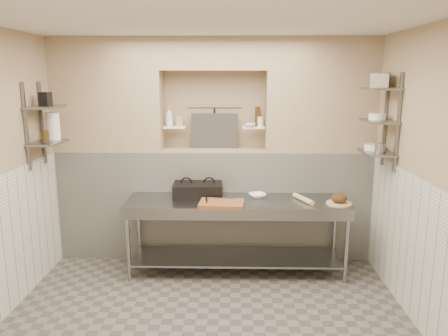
{
  "coord_description": "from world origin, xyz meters",
  "views": [
    {
      "loc": [
        0.25,
        -3.76,
        2.33
      ],
      "look_at": [
        0.15,
        0.9,
        1.35
      ],
      "focal_mm": 35.0,
      "sensor_mm": 36.0,
      "label": 1
    }
  ],
  "objects_px": {
    "bread_loaf": "(339,198)",
    "prep_table": "(237,221)",
    "panini_press": "(198,189)",
    "mixing_bowl": "(257,195)",
    "bottle_soap": "(169,117)",
    "rolling_pin": "(303,199)",
    "cutting_board": "(222,204)",
    "bowl_alcove": "(250,125)",
    "jug_left": "(53,126)"
  },
  "relations": [
    {
      "from": "bowl_alcove",
      "to": "bread_loaf",
      "type": "bearing_deg",
      "value": -32.14
    },
    {
      "from": "cutting_board",
      "to": "bread_loaf",
      "type": "bearing_deg",
      "value": 4.14
    },
    {
      "from": "cutting_board",
      "to": "bread_loaf",
      "type": "relative_size",
      "value": 2.8
    },
    {
      "from": "prep_table",
      "to": "bottle_soap",
      "type": "xyz_separation_m",
      "value": [
        -0.86,
        0.57,
        1.19
      ]
    },
    {
      "from": "bowl_alcove",
      "to": "jug_left",
      "type": "relative_size",
      "value": 0.43
    },
    {
      "from": "mixing_bowl",
      "to": "bread_loaf",
      "type": "xyz_separation_m",
      "value": [
        0.92,
        -0.25,
        0.05
      ]
    },
    {
      "from": "panini_press",
      "to": "bread_loaf",
      "type": "height_order",
      "value": "panini_press"
    },
    {
      "from": "prep_table",
      "to": "rolling_pin",
      "type": "distance_m",
      "value": 0.83
    },
    {
      "from": "bowl_alcove",
      "to": "mixing_bowl",
      "type": "bearing_deg",
      "value": -77.48
    },
    {
      "from": "panini_press",
      "to": "jug_left",
      "type": "height_order",
      "value": "jug_left"
    },
    {
      "from": "panini_press",
      "to": "mixing_bowl",
      "type": "bearing_deg",
      "value": -7.67
    },
    {
      "from": "bread_loaf",
      "to": "prep_table",
      "type": "bearing_deg",
      "value": 174.33
    },
    {
      "from": "panini_press",
      "to": "bread_loaf",
      "type": "xyz_separation_m",
      "value": [
        1.64,
        -0.32,
        -0.01
      ]
    },
    {
      "from": "rolling_pin",
      "to": "jug_left",
      "type": "height_order",
      "value": "jug_left"
    },
    {
      "from": "prep_table",
      "to": "jug_left",
      "type": "xyz_separation_m",
      "value": [
        -2.13,
        0.04,
        1.13
      ]
    },
    {
      "from": "panini_press",
      "to": "bread_loaf",
      "type": "distance_m",
      "value": 1.67
    },
    {
      "from": "prep_table",
      "to": "bread_loaf",
      "type": "relative_size",
      "value": 14.61
    },
    {
      "from": "cutting_board",
      "to": "bottle_soap",
      "type": "distance_m",
      "value": 1.38
    },
    {
      "from": "cutting_board",
      "to": "bottle_soap",
      "type": "xyz_separation_m",
      "value": [
        -0.69,
        0.79,
        0.91
      ]
    },
    {
      "from": "bread_loaf",
      "to": "jug_left",
      "type": "relative_size",
      "value": 0.57
    },
    {
      "from": "rolling_pin",
      "to": "bowl_alcove",
      "type": "height_order",
      "value": "bowl_alcove"
    },
    {
      "from": "mixing_bowl",
      "to": "rolling_pin",
      "type": "bearing_deg",
      "value": -16.41
    },
    {
      "from": "rolling_pin",
      "to": "bottle_soap",
      "type": "relative_size",
      "value": 1.61
    },
    {
      "from": "bottle_soap",
      "to": "cutting_board",
      "type": "bearing_deg",
      "value": -48.97
    },
    {
      "from": "bread_loaf",
      "to": "cutting_board",
      "type": "bearing_deg",
      "value": -175.86
    },
    {
      "from": "bottle_soap",
      "to": "jug_left",
      "type": "height_order",
      "value": "bottle_soap"
    },
    {
      "from": "bread_loaf",
      "to": "bottle_soap",
      "type": "xyz_separation_m",
      "value": [
        -2.03,
        0.69,
        0.86
      ]
    },
    {
      "from": "cutting_board",
      "to": "rolling_pin",
      "type": "relative_size",
      "value": 1.29
    },
    {
      "from": "prep_table",
      "to": "panini_press",
      "type": "bearing_deg",
      "value": 156.73
    },
    {
      "from": "rolling_pin",
      "to": "jug_left",
      "type": "xyz_separation_m",
      "value": [
        -2.91,
        0.06,
        0.84
      ]
    },
    {
      "from": "mixing_bowl",
      "to": "bottle_soap",
      "type": "distance_m",
      "value": 1.5
    },
    {
      "from": "rolling_pin",
      "to": "bottle_soap",
      "type": "bearing_deg",
      "value": 160.11
    },
    {
      "from": "cutting_board",
      "to": "bread_loaf",
      "type": "distance_m",
      "value": 1.35
    },
    {
      "from": "cutting_board",
      "to": "bottle_soap",
      "type": "relative_size",
      "value": 2.08
    },
    {
      "from": "prep_table",
      "to": "mixing_bowl",
      "type": "distance_m",
      "value": 0.4
    },
    {
      "from": "cutting_board",
      "to": "mixing_bowl",
      "type": "height_order",
      "value": "mixing_bowl"
    },
    {
      "from": "mixing_bowl",
      "to": "jug_left",
      "type": "bearing_deg",
      "value": -177.63
    },
    {
      "from": "prep_table",
      "to": "bottle_soap",
      "type": "distance_m",
      "value": 1.58
    },
    {
      "from": "bottle_soap",
      "to": "bowl_alcove",
      "type": "height_order",
      "value": "bottle_soap"
    },
    {
      "from": "mixing_bowl",
      "to": "rolling_pin",
      "type": "distance_m",
      "value": 0.55
    },
    {
      "from": "panini_press",
      "to": "mixing_bowl",
      "type": "relative_size",
      "value": 3.0
    },
    {
      "from": "mixing_bowl",
      "to": "bread_loaf",
      "type": "bearing_deg",
      "value": -15.45
    },
    {
      "from": "mixing_bowl",
      "to": "bottle_soap",
      "type": "height_order",
      "value": "bottle_soap"
    },
    {
      "from": "bread_loaf",
      "to": "bowl_alcove",
      "type": "distance_m",
      "value": 1.41
    },
    {
      "from": "prep_table",
      "to": "bread_loaf",
      "type": "xyz_separation_m",
      "value": [
        1.17,
        -0.12,
        0.33
      ]
    },
    {
      "from": "prep_table",
      "to": "jug_left",
      "type": "relative_size",
      "value": 8.35
    },
    {
      "from": "mixing_bowl",
      "to": "prep_table",
      "type": "bearing_deg",
      "value": -150.92
    },
    {
      "from": "cutting_board",
      "to": "bowl_alcove",
      "type": "xyz_separation_m",
      "value": [
        0.34,
        0.73,
        0.81
      ]
    },
    {
      "from": "cutting_board",
      "to": "mixing_bowl",
      "type": "distance_m",
      "value": 0.55
    },
    {
      "from": "prep_table",
      "to": "bottle_soap",
      "type": "bearing_deg",
      "value": 146.23
    }
  ]
}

